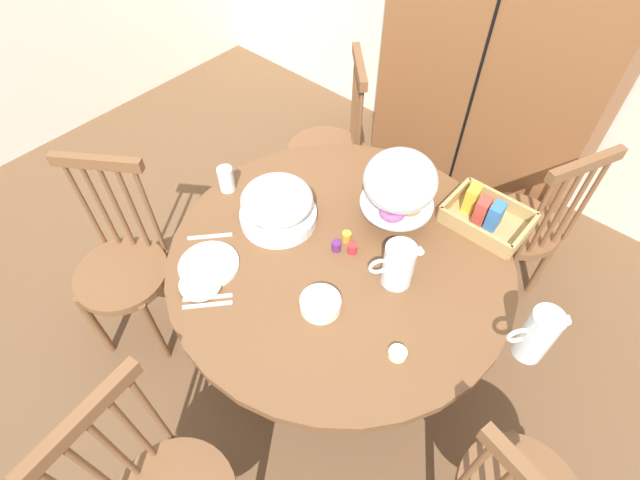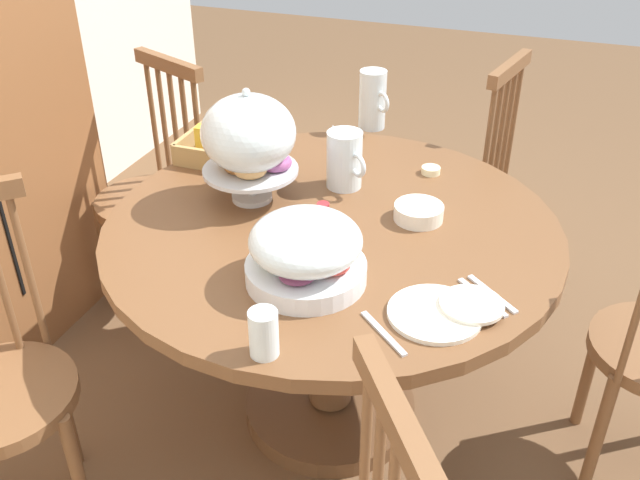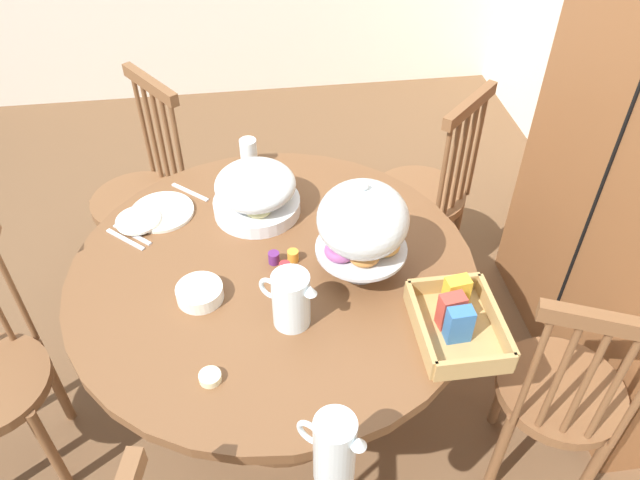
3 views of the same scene
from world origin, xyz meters
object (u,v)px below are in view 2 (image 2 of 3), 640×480
(dining_table, at_px, (331,279))
(milk_pitcher, at_px, (344,162))
(fruit_platter_covered, at_px, (306,251))
(butter_dish, at_px, (431,170))
(china_plate_large, at_px, (435,314))
(cereal_bowl, at_px, (419,212))
(china_plate_small, at_px, (472,304))
(orange_juice_pitcher, at_px, (372,102))
(pastry_stand_with_dome, at_px, (249,138))
(cereal_basket, at_px, (224,142))
(windsor_chair_host_seat, at_px, (460,185))
(windsor_chair_near_window, at_px, (154,200))
(drinking_glass, at_px, (264,333))

(dining_table, bearing_deg, milk_pitcher, 9.45)
(fruit_platter_covered, relative_size, butter_dish, 5.00)
(milk_pitcher, bearing_deg, china_plate_large, -143.98)
(dining_table, relative_size, cereal_bowl, 9.19)
(china_plate_large, height_order, cereal_bowl, cereal_bowl)
(dining_table, distance_m, china_plate_small, 0.56)
(milk_pitcher, bearing_deg, orange_juice_pitcher, 5.95)
(pastry_stand_with_dome, relative_size, cereal_basket, 1.09)
(fruit_platter_covered, distance_m, milk_pitcher, 0.52)
(orange_juice_pitcher, bearing_deg, pastry_stand_with_dome, 164.31)
(windsor_chair_host_seat, distance_m, butter_dish, 0.60)
(pastry_stand_with_dome, distance_m, orange_juice_pitcher, 0.68)
(fruit_platter_covered, distance_m, cereal_basket, 0.81)
(dining_table, height_order, orange_juice_pitcher, orange_juice_pitcher)
(fruit_platter_covered, distance_m, cereal_bowl, 0.44)
(orange_juice_pitcher, relative_size, cereal_basket, 0.67)
(fruit_platter_covered, height_order, orange_juice_pitcher, orange_juice_pitcher)
(dining_table, height_order, china_plate_large, china_plate_large)
(windsor_chair_near_window, relative_size, pastry_stand_with_dome, 2.83)
(windsor_chair_near_window, xyz_separation_m, milk_pitcher, (-0.17, -0.82, 0.37))
(fruit_platter_covered, xyz_separation_m, china_plate_large, (-0.03, -0.33, -0.08))
(milk_pitcher, height_order, cereal_basket, milk_pitcher)
(china_plate_small, bearing_deg, windsor_chair_host_seat, 9.95)
(pastry_stand_with_dome, bearing_deg, milk_pitcher, -53.27)
(dining_table, relative_size, china_plate_small, 8.58)
(windsor_chair_host_seat, bearing_deg, fruit_platter_covered, 170.75)
(dining_table, bearing_deg, drinking_glass, -175.63)
(windsor_chair_near_window, xyz_separation_m, china_plate_large, (-0.72, -1.22, 0.29))
(orange_juice_pitcher, distance_m, butter_dish, 0.42)
(china_plate_large, distance_m, drinking_glass, 0.41)
(windsor_chair_near_window, height_order, orange_juice_pitcher, windsor_chair_near_window)
(windsor_chair_near_window, height_order, drinking_glass, windsor_chair_near_window)
(cereal_bowl, xyz_separation_m, butter_dish, (0.30, 0.03, -0.01))
(china_plate_large, bearing_deg, china_plate_small, -57.37)
(orange_juice_pitcher, relative_size, milk_pitcher, 1.18)
(cereal_basket, xyz_separation_m, cereal_bowl, (-0.22, -0.72, -0.02))
(dining_table, bearing_deg, china_plate_small, -122.16)
(butter_dish, bearing_deg, pastry_stand_with_dome, 126.77)
(pastry_stand_with_dome, xyz_separation_m, china_plate_small, (-0.33, -0.71, -0.18))
(cereal_basket, relative_size, drinking_glass, 2.87)
(milk_pitcher, distance_m, cereal_bowl, 0.30)
(cereal_bowl, bearing_deg, milk_pitcher, 64.52)
(windsor_chair_host_seat, bearing_deg, cereal_bowl, 179.80)
(milk_pitcher, bearing_deg, pastry_stand_with_dome, 126.73)
(pastry_stand_with_dome, bearing_deg, china_plate_large, -120.71)
(windsor_chair_near_window, distance_m, fruit_platter_covered, 1.18)
(windsor_chair_host_seat, distance_m, cereal_bowl, 0.87)
(china_plate_small, bearing_deg, drinking_glass, 127.47)
(fruit_platter_covered, distance_m, butter_dish, 0.71)
(dining_table, distance_m, cereal_bowl, 0.33)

